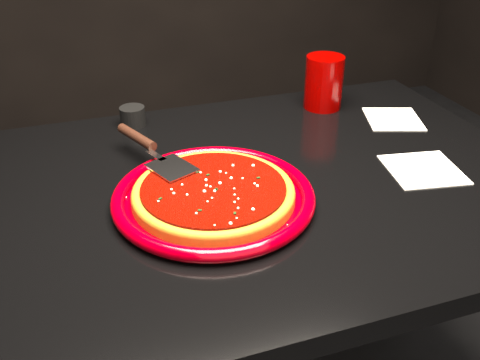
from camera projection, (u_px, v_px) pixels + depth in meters
name	position (u px, v px, depth m)	size (l,w,h in m)	color
table	(241.00, 324.00, 1.21)	(1.20, 0.80, 0.75)	black
plate	(214.00, 197.00, 0.95)	(0.36, 0.36, 0.03)	#850008
pizza_crust	(214.00, 195.00, 0.95)	(0.29, 0.29, 0.01)	brown
pizza_crust_rim	(213.00, 191.00, 0.95)	(0.29, 0.29, 0.02)	brown
pizza_sauce	(213.00, 189.00, 0.94)	(0.26, 0.26, 0.01)	#630600
parmesan_dusting	(213.00, 185.00, 0.94)	(0.25, 0.25, 0.01)	beige
basil_flecks	(213.00, 186.00, 0.94)	(0.23, 0.23, 0.00)	black
pizza_server	(154.00, 150.00, 1.04)	(0.08, 0.29, 0.02)	silver
cup	(324.00, 82.00, 1.31)	(0.09, 0.09, 0.13)	#810000
napkin_a	(423.00, 170.00, 1.06)	(0.14, 0.14, 0.00)	silver
napkin_b	(393.00, 119.00, 1.28)	(0.12, 0.13, 0.00)	silver
ramekin	(133.00, 116.00, 1.24)	(0.06, 0.06, 0.04)	black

